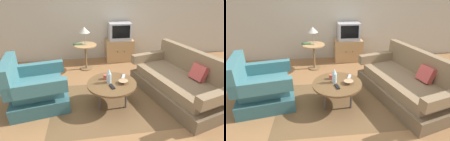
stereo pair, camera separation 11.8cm
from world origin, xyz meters
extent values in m
plane|color=olive|center=(0.00, 0.00, 0.00)|extent=(16.00, 16.00, 0.00)
cube|color=#BCB29E|center=(0.00, 2.38, 1.35)|extent=(9.00, 0.12, 2.70)
cube|color=brown|center=(-0.04, -0.02, 0.00)|extent=(2.10, 1.54, 0.00)
cube|color=#325C60|center=(-1.30, 0.18, 0.12)|extent=(1.08, 1.06, 0.24)
cube|color=#3D7075|center=(-1.30, 0.18, 0.33)|extent=(0.89, 0.76, 0.18)
cube|color=#3D7075|center=(-1.68, 0.11, 0.66)|extent=(0.30, 0.92, 0.48)
cube|color=#3D7075|center=(-1.23, -0.19, 0.53)|extent=(0.94, 0.31, 0.22)
cube|color=#3D7075|center=(-1.37, 0.56, 0.53)|extent=(0.94, 0.31, 0.22)
cube|color=brown|center=(1.20, 0.06, 0.12)|extent=(1.39, 2.06, 0.24)
cube|color=#846B4C|center=(1.20, 0.06, 0.33)|extent=(1.18, 1.75, 0.18)
cube|color=#846B4C|center=(1.57, 0.17, 0.64)|extent=(0.64, 1.85, 0.44)
cube|color=#846B4C|center=(0.96, 0.90, 0.51)|extent=(0.92, 0.38, 0.18)
cube|color=#846B4C|center=(1.43, -0.77, 0.51)|extent=(0.92, 0.38, 0.18)
cube|color=#C64C47|center=(1.50, -0.09, 0.56)|extent=(0.27, 0.31, 0.29)
cylinder|color=brown|center=(-0.04, -0.02, 0.42)|extent=(0.85, 0.85, 0.04)
cylinder|color=#4C4742|center=(-0.07, 0.25, 0.20)|extent=(0.04, 0.04, 0.40)
cylinder|color=#4C4742|center=(-0.27, -0.15, 0.20)|extent=(0.04, 0.04, 0.40)
cylinder|color=#4C4742|center=(0.18, -0.16, 0.20)|extent=(0.04, 0.04, 0.40)
cylinder|color=tan|center=(-0.46, 1.60, 0.63)|extent=(0.56, 0.56, 0.02)
cylinder|color=brown|center=(-0.46, 1.60, 0.31)|extent=(0.05, 0.05, 0.62)
cylinder|color=brown|center=(-0.46, 1.60, 0.01)|extent=(0.31, 0.31, 0.02)
cube|color=tan|center=(0.48, 2.06, 0.30)|extent=(0.75, 0.43, 0.60)
sphere|color=black|center=(0.39, 1.83, 0.33)|extent=(0.02, 0.02, 0.02)
sphere|color=black|center=(0.57, 1.83, 0.33)|extent=(0.02, 0.02, 0.02)
cube|color=#B7B7BC|center=(0.48, 2.06, 0.83)|extent=(0.58, 0.39, 0.46)
cube|color=black|center=(0.48, 1.86, 0.86)|extent=(0.47, 0.01, 0.33)
cylinder|color=#9E937A|center=(-0.46, 1.60, 0.65)|extent=(0.12, 0.12, 0.02)
cylinder|color=#9E937A|center=(-0.46, 1.60, 0.80)|extent=(0.02, 0.02, 0.27)
cone|color=beige|center=(-0.46, 1.60, 1.00)|extent=(0.26, 0.26, 0.13)
cylinder|color=silver|center=(-0.09, 0.01, 0.52)|extent=(0.08, 0.08, 0.17)
cone|color=silver|center=(-0.09, 0.01, 0.65)|extent=(0.07, 0.07, 0.08)
cylinder|color=#B74C3D|center=(-0.13, 0.14, 0.48)|extent=(0.08, 0.08, 0.08)
torus|color=#B74C3D|center=(-0.08, 0.14, 0.48)|extent=(0.06, 0.01, 0.06)
cone|color=tan|center=(0.15, -0.05, 0.46)|extent=(0.17, 0.17, 0.05)
cube|color=black|center=(-0.06, -0.16, 0.45)|extent=(0.08, 0.16, 0.02)
cube|color=#B2B2B7|center=(0.20, 0.17, 0.45)|extent=(0.10, 0.17, 0.02)
cube|color=#3D663D|center=(-0.64, 1.64, 0.65)|extent=(0.22, 0.14, 0.02)
camera|label=1|loc=(-0.44, -2.69, 1.95)|focal=28.96mm
camera|label=2|loc=(-0.32, -2.70, 1.95)|focal=28.96mm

